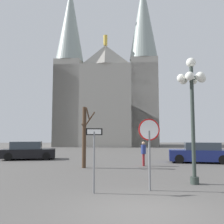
{
  "coord_description": "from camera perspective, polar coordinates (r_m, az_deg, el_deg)",
  "views": [
    {
      "loc": [
        -1.17,
        -6.75,
        2.04
      ],
      "look_at": [
        0.13,
        20.67,
        4.59
      ],
      "focal_mm": 39.69,
      "sensor_mm": 36.0,
      "label": 1
    }
  ],
  "objects": [
    {
      "name": "ground_plane",
      "position": [
        7.15,
        7.36,
        -21.89
      ],
      "size": [
        120.0,
        120.0,
        0.0
      ],
      "primitive_type": "plane",
      "color": "#514F4C"
    },
    {
      "name": "cathedral",
      "position": [
        47.4,
        -0.95,
        3.91
      ],
      "size": [
        19.69,
        15.91,
        30.8
      ],
      "color": "#ADA89E",
      "rests_on": "ground"
    },
    {
      "name": "one_way_arrow_sign",
      "position": [
        8.95,
        -4.16,
        -9.2
      ],
      "size": [
        0.6,
        0.19,
        2.28
      ],
      "color": "slate",
      "rests_on": "ground"
    },
    {
      "name": "parked_car_far_black",
      "position": [
        22.15,
        -18.75,
        -8.52
      ],
      "size": [
        4.53,
        2.43,
        1.49
      ],
      "color": "black",
      "rests_on": "ground"
    },
    {
      "name": "bare_tree",
      "position": [
        15.76,
        -6.35,
        -5.44
      ],
      "size": [
        0.88,
        1.11,
        3.81
      ],
      "color": "#473323",
      "rests_on": "ground"
    },
    {
      "name": "street_lamp",
      "position": [
        11.22,
        17.94,
        4.03
      ],
      "size": [
        1.27,
        1.15,
        5.4
      ],
      "color": "#2D3833",
      "rests_on": "ground"
    },
    {
      "name": "parked_car_near_navy",
      "position": [
        19.69,
        19.55,
        -8.9
      ],
      "size": [
        4.65,
        2.85,
        1.5
      ],
      "color": "navy",
      "rests_on": "ground"
    },
    {
      "name": "pedestrian_walking",
      "position": [
        16.75,
        7.27,
        -8.96
      ],
      "size": [
        0.32,
        0.32,
        1.61
      ],
      "color": "maroon",
      "rests_on": "ground"
    },
    {
      "name": "stop_sign",
      "position": [
        9.46,
        8.58,
        -6.25
      ],
      "size": [
        0.82,
        0.14,
        2.66
      ],
      "color": "slate",
      "rests_on": "ground"
    }
  ]
}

